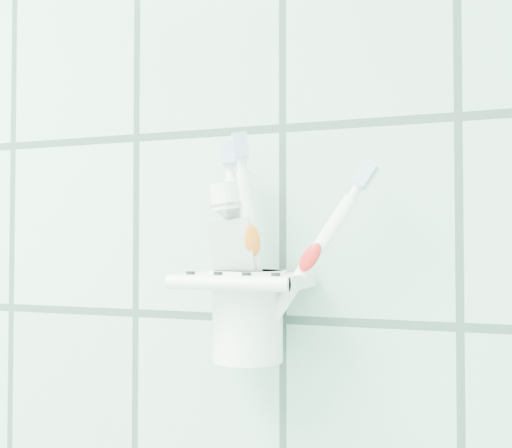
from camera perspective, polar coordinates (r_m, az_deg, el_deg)
holder_bracket at (r=0.59m, az=-0.96°, el=-5.20°), size 0.11×0.10×0.03m
cup at (r=0.59m, az=-0.75°, el=-7.74°), size 0.07×0.07×0.08m
toothbrush_pink at (r=0.58m, az=0.80°, el=-1.54°), size 0.03×0.03×0.20m
toothbrush_blue at (r=0.58m, az=-1.02°, el=-1.68°), size 0.04×0.03×0.20m
toothbrush_orange at (r=0.58m, az=-0.56°, el=-1.49°), size 0.10×0.03×0.19m
toothpaste_tube at (r=0.58m, az=-0.84°, el=-2.68°), size 0.06×0.04×0.16m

